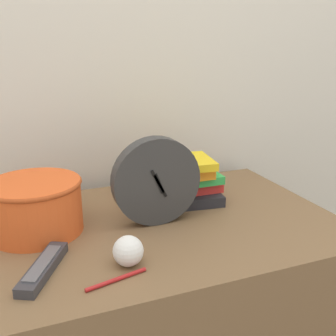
{
  "coord_description": "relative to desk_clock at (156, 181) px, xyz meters",
  "views": [
    {
      "loc": [
        -0.24,
        -0.55,
        1.16
      ],
      "look_at": [
        0.12,
        0.35,
        0.85
      ],
      "focal_mm": 42.0,
      "sensor_mm": 36.0,
      "label": 1
    }
  ],
  "objects": [
    {
      "name": "wall_back",
      "position": [
        -0.06,
        0.37,
        0.36
      ],
      "size": [
        6.0,
        0.04,
        2.4
      ],
      "color": "silver",
      "rests_on": "ground_plane"
    },
    {
      "name": "desk_clock",
      "position": [
        0.0,
        0.0,
        0.0
      ],
      "size": [
        0.22,
        0.04,
        0.22
      ],
      "color": "#333333",
      "rests_on": "desk"
    },
    {
      "name": "book_stack",
      "position": [
        0.1,
        0.12,
        -0.05
      ],
      "size": [
        0.25,
        0.2,
        0.13
      ],
      "color": "#232328",
      "rests_on": "desk"
    },
    {
      "name": "basket",
      "position": [
        -0.28,
        0.06,
        -0.04
      ],
      "size": [
        0.22,
        0.22,
        0.13
      ],
      "color": "#E05623",
      "rests_on": "desk"
    },
    {
      "name": "tv_remote",
      "position": [
        -0.28,
        -0.13,
        -0.1
      ],
      "size": [
        0.11,
        0.17,
        0.02
      ],
      "color": "#333338",
      "rests_on": "desk"
    },
    {
      "name": "crumpled_paper_ball",
      "position": [
        -0.12,
        -0.17,
        -0.08
      ],
      "size": [
        0.06,
        0.06,
        0.06
      ],
      "color": "white",
      "rests_on": "desk"
    },
    {
      "name": "pen",
      "position": [
        -0.16,
        -0.21,
        -0.11
      ],
      "size": [
        0.12,
        0.04,
        0.01
      ],
      "color": "#B21E1E",
      "rests_on": "desk"
    }
  ]
}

